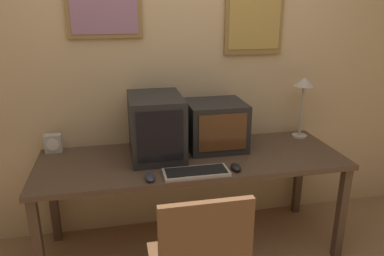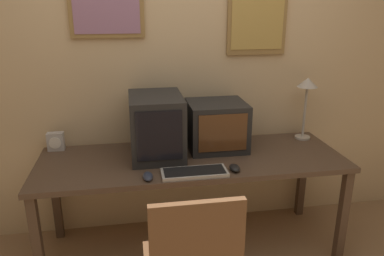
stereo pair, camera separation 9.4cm
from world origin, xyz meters
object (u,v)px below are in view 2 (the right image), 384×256
at_px(monitor_right, 217,126).
at_px(mouse_near_keyboard, 235,168).
at_px(keyboard_main, 194,172).
at_px(desk_clock, 56,141).
at_px(monitor_left, 156,126).
at_px(desk_lamp, 307,91).
at_px(mouse_far_corner, 148,176).

distance_m(monitor_right, mouse_near_keyboard, 0.44).
bearing_deg(keyboard_main, monitor_right, 60.39).
bearing_deg(desk_clock, mouse_near_keyboard, -25.47).
height_order(monitor_left, keyboard_main, monitor_left).
bearing_deg(monitor_right, desk_lamp, 6.73).
xyz_separation_m(mouse_near_keyboard, desk_clock, (-1.18, 0.56, 0.05)).
xyz_separation_m(mouse_near_keyboard, desk_lamp, (0.70, 0.49, 0.36)).
xyz_separation_m(mouse_near_keyboard, mouse_far_corner, (-0.55, -0.03, -0.00)).
height_order(monitor_left, monitor_right, monitor_left).
distance_m(mouse_near_keyboard, mouse_far_corner, 0.55).
height_order(mouse_far_corner, desk_lamp, desk_lamp).
relative_size(keyboard_main, mouse_far_corner, 3.51).
height_order(monitor_left, desk_lamp, desk_lamp).
distance_m(mouse_far_corner, desk_lamp, 1.40).
bearing_deg(monitor_left, desk_lamp, 7.15).
xyz_separation_m(monitor_left, desk_lamp, (1.16, 0.15, 0.17)).
bearing_deg(mouse_near_keyboard, monitor_right, 93.40).
height_order(monitor_right, desk_lamp, desk_lamp).
bearing_deg(mouse_near_keyboard, keyboard_main, -177.97).
bearing_deg(monitor_right, mouse_near_keyboard, -86.60).
bearing_deg(mouse_near_keyboard, monitor_left, 143.11).
xyz_separation_m(keyboard_main, desk_clock, (-0.92, 0.57, 0.05)).
relative_size(monitor_left, desk_clock, 3.68).
height_order(monitor_right, desk_clock, monitor_right).
relative_size(monitor_left, keyboard_main, 1.17).
relative_size(monitor_left, mouse_far_corner, 4.11).
bearing_deg(mouse_near_keyboard, desk_clock, 154.53).
xyz_separation_m(keyboard_main, mouse_near_keyboard, (0.26, 0.01, 0.01)).
relative_size(monitor_left, mouse_near_keyboard, 4.50).
distance_m(desk_clock, desk_lamp, 1.90).
bearing_deg(mouse_far_corner, mouse_near_keyboard, 2.97).
bearing_deg(mouse_far_corner, keyboard_main, 3.82).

